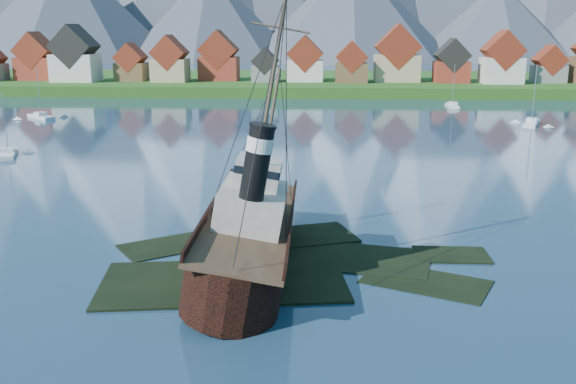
# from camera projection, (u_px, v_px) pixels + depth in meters

# --- Properties ---
(ground) EXTENTS (1400.00, 1400.00, 0.00)m
(ground) POSITION_uv_depth(u_px,v_px,m) (266.00, 274.00, 49.25)
(ground) COLOR #1B354D
(ground) RESTS_ON ground
(shoal) EXTENTS (31.71, 21.24, 1.14)m
(shoal) POSITION_uv_depth(u_px,v_px,m) (291.00, 268.00, 51.32)
(shoal) COLOR black
(shoal) RESTS_ON ground
(shore_bank) EXTENTS (600.00, 80.00, 3.20)m
(shore_bank) POSITION_uv_depth(u_px,v_px,m) (313.00, 87.00, 213.82)
(shore_bank) COLOR #194213
(shore_bank) RESTS_ON ground
(seawall) EXTENTS (600.00, 2.50, 2.00)m
(seawall) POSITION_uv_depth(u_px,v_px,m) (310.00, 98.00, 177.03)
(seawall) COLOR #3F3D38
(seawall) RESTS_ON ground
(town) EXTENTS (250.96, 16.69, 17.30)m
(town) POSITION_uv_depth(u_px,v_px,m) (203.00, 61.00, 196.24)
(town) COLOR maroon
(town) RESTS_ON ground
(tugboat_wreck) EXTENTS (6.46, 27.83, 22.05)m
(tugboat_wreck) POSITION_uv_depth(u_px,v_px,m) (245.00, 228.00, 51.38)
(tugboat_wreck) COLOR black
(tugboat_wreck) RESTS_ON ground
(sailboat_a) EXTENTS (4.78, 8.29, 9.89)m
(sailboat_a) POSITION_uv_depth(u_px,v_px,m) (9.00, 154.00, 95.65)
(sailboat_a) COLOR silver
(sailboat_a) RESTS_ON ground
(sailboat_c) EXTENTS (8.05, 7.52, 11.37)m
(sailboat_c) POSITION_uv_depth(u_px,v_px,m) (41.00, 117.00, 136.26)
(sailboat_c) COLOR silver
(sailboat_c) RESTS_ON ground
(sailboat_d) EXTENTS (5.66, 9.21, 12.35)m
(sailboat_d) POSITION_uv_depth(u_px,v_px,m) (532.00, 124.00, 126.35)
(sailboat_d) COLOR silver
(sailboat_d) RESTS_ON ground
(sailboat_e) EXTENTS (2.76, 9.36, 10.74)m
(sailboat_e) POSITION_uv_depth(u_px,v_px,m) (452.00, 106.00, 156.38)
(sailboat_e) COLOR silver
(sailboat_e) RESTS_ON ground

